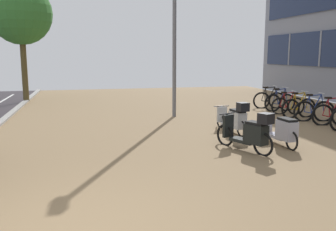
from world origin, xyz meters
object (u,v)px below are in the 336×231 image
at_px(scooter_mid, 282,130).
at_px(bicycle_rack_06, 314,111).
at_px(bicycle_rack_07, 299,108).
at_px(scooter_near, 250,133).
at_px(scooter_far, 235,119).
at_px(lamp_post, 174,17).
at_px(bicycle_rack_08, 288,106).
at_px(bicycle_rack_10, 269,100).
at_px(bicycle_rack_09, 280,102).
at_px(bicycle_rack_05, 332,115).
at_px(street_tree, 21,14).

bearing_deg(scooter_mid, bicycle_rack_06, 44.15).
bearing_deg(scooter_mid, bicycle_rack_07, 52.01).
xyz_separation_m(scooter_near, scooter_mid, (1.05, 0.36, -0.07)).
bearing_deg(scooter_far, lamp_post, 107.19).
relative_size(bicycle_rack_06, bicycle_rack_08, 1.09).
xyz_separation_m(bicycle_rack_07, bicycle_rack_08, (0.04, 0.78, -0.02)).
bearing_deg(bicycle_rack_07, bicycle_rack_10, 87.72).
distance_m(bicycle_rack_10, scooter_near, 7.42).
height_order(bicycle_rack_08, scooter_near, scooter_near).
bearing_deg(lamp_post, bicycle_rack_10, 13.25).
height_order(bicycle_rack_07, lamp_post, lamp_post).
bearing_deg(lamp_post, bicycle_rack_07, -16.42).
bearing_deg(bicycle_rack_10, bicycle_rack_09, -85.88).
bearing_deg(bicycle_rack_08, bicycle_rack_05, -85.36).
distance_m(bicycle_rack_10, street_tree, 12.20).
height_order(bicycle_rack_08, lamp_post, lamp_post).
height_order(bicycle_rack_06, bicycle_rack_10, bicycle_rack_06).
bearing_deg(scooter_near, scooter_mid, 18.83).
bearing_deg(scooter_near, lamp_post, 95.77).
relative_size(bicycle_rack_05, bicycle_rack_09, 0.98).
distance_m(scooter_near, street_tree, 13.46).
bearing_deg(scooter_far, bicycle_rack_09, 45.04).
bearing_deg(bicycle_rack_10, scooter_near, -122.11).
relative_size(bicycle_rack_06, bicycle_rack_10, 1.02).
bearing_deg(lamp_post, scooter_near, -84.23).
height_order(bicycle_rack_09, street_tree, street_tree).
relative_size(bicycle_rack_10, scooter_near, 0.85).
bearing_deg(street_tree, scooter_mid, -54.75).
distance_m(scooter_mid, lamp_post, 6.04).
bearing_deg(bicycle_rack_06, bicycle_rack_05, -80.00).
bearing_deg(bicycle_rack_08, scooter_far, -141.13).
bearing_deg(bicycle_rack_10, lamp_post, -166.75).
bearing_deg(bicycle_rack_09, bicycle_rack_07, -95.47).
distance_m(scooter_mid, scooter_far, 1.72).
distance_m(bicycle_rack_07, scooter_mid, 4.54).
xyz_separation_m(bicycle_rack_09, scooter_mid, (-2.95, -5.14, 0.04)).
bearing_deg(bicycle_rack_10, bicycle_rack_07, -92.28).
distance_m(bicycle_rack_08, bicycle_rack_10, 1.56).
height_order(scooter_mid, street_tree, street_tree).
xyz_separation_m(scooter_near, scooter_far, (0.48, 1.97, -0.02)).
height_order(scooter_near, scooter_mid, scooter_near).
xyz_separation_m(bicycle_rack_09, scooter_near, (-4.00, -5.50, 0.11)).
xyz_separation_m(scooter_mid, lamp_post, (-1.58, 4.87, 3.21)).
relative_size(bicycle_rack_07, bicycle_rack_08, 1.07).
bearing_deg(bicycle_rack_06, bicycle_rack_10, 89.90).
relative_size(bicycle_rack_05, bicycle_rack_06, 0.96).
height_order(bicycle_rack_05, scooter_far, bicycle_rack_05).
relative_size(lamp_post, street_tree, 1.16).
bearing_deg(street_tree, scooter_far, -52.47).
xyz_separation_m(bicycle_rack_08, lamp_post, (-4.41, 0.51, 3.27)).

